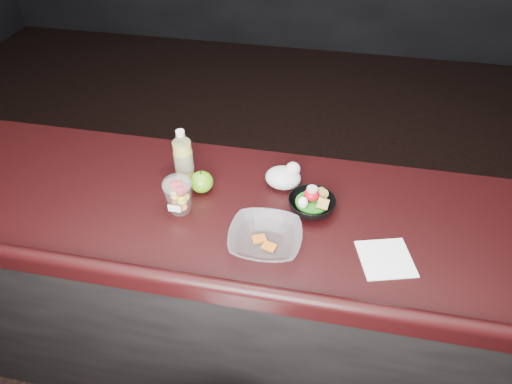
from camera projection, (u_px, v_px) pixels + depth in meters
The scene contains 8 objects.
counter at pixel (241, 295), 1.94m from camera, with size 4.06×0.71×1.02m.
lemonade_bottle at pixel (184, 159), 1.67m from camera, with size 0.07×0.07×0.21m.
fruit_cup at pixel (178, 194), 1.55m from camera, with size 0.10×0.10×0.14m.
green_apple at pixel (202, 182), 1.65m from camera, with size 0.09×0.09×0.09m.
plastic_bag at pixel (284, 177), 1.67m from camera, with size 0.13×0.11×0.10m.
snack_bowl at pixel (311, 204), 1.57m from camera, with size 0.19×0.19×0.09m.
takeout_bowl at pixel (265, 239), 1.45m from camera, with size 0.24×0.24×0.06m.
paper_napkin at pixel (386, 259), 1.42m from camera, with size 0.16×0.16×0.00m, color white.
Camera 1 is at (0.29, -0.83, 2.12)m, focal length 32.00 mm.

